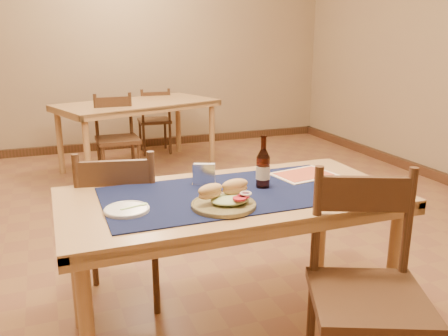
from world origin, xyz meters
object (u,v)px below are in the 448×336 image
object	(u,v)px
chair_main_far	(120,224)
sandwich_plate	(225,200)
napkin_holder	(204,175)
back_table	(138,109)
main_table	(231,210)
chair_main_near	(367,288)
beer_bottle	(263,168)

from	to	relation	value
chair_main_far	sandwich_plate	xyz separation A→B (m)	(0.37, -0.63, 0.31)
napkin_holder	back_table	bearing A→B (deg)	85.40
main_table	chair_main_near	xyz separation A→B (m)	(0.35, -0.60, -0.17)
sandwich_plate	beer_bottle	distance (m)	0.34
main_table	back_table	size ratio (longest dim) A/B	0.84
back_table	beer_bottle	bearing A→B (deg)	-89.87
back_table	chair_main_far	bearing A→B (deg)	-102.86
chair_main_far	sandwich_plate	bearing A→B (deg)	-59.54
sandwich_plate	chair_main_far	bearing A→B (deg)	120.46
main_table	sandwich_plate	size ratio (longest dim) A/B	5.64
chair_main_far	chair_main_near	bearing A→B (deg)	-52.54
sandwich_plate	main_table	bearing A→B (deg)	59.90
main_table	back_table	distance (m)	3.26
chair_main_far	beer_bottle	distance (m)	0.87
main_table	beer_bottle	size ratio (longest dim) A/B	6.17
chair_main_near	napkin_holder	bearing A→B (deg)	119.40
beer_bottle	chair_main_far	bearing A→B (deg)	145.21
napkin_holder	chair_main_near	bearing A→B (deg)	-60.60
main_table	chair_main_near	distance (m)	0.71
beer_bottle	napkin_holder	bearing A→B (deg)	150.66
main_table	napkin_holder	bearing A→B (deg)	115.84
napkin_holder	beer_bottle	bearing A→B (deg)	-29.34
beer_bottle	chair_main_near	bearing A→B (deg)	-74.24
sandwich_plate	napkin_holder	bearing A→B (deg)	87.62
chair_main_near	beer_bottle	bearing A→B (deg)	105.76
sandwich_plate	beer_bottle	xyz separation A→B (m)	(0.27, 0.19, 0.07)
main_table	chair_main_near	world-z (taller)	chair_main_near
chair_main_far	chair_main_near	distance (m)	1.34
chair_main_near	beer_bottle	size ratio (longest dim) A/B	3.71
back_table	chair_main_far	world-z (taller)	chair_main_far
chair_main_near	chair_main_far	bearing A→B (deg)	127.46
napkin_holder	chair_main_far	bearing A→B (deg)	141.96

